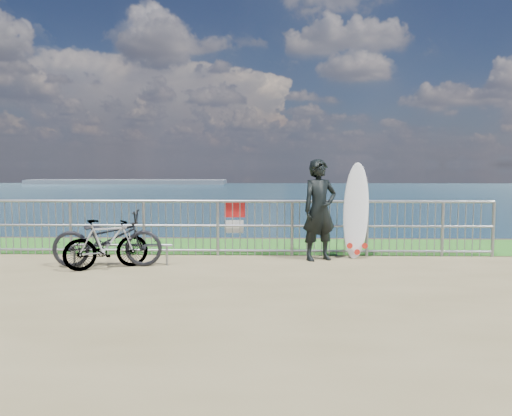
{
  "coord_description": "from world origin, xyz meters",
  "views": [
    {
      "loc": [
        0.53,
        -8.36,
        1.83
      ],
      "look_at": [
        0.28,
        1.2,
        1.0
      ],
      "focal_mm": 35.0,
      "sensor_mm": 36.0,
      "label": 1
    }
  ],
  "objects_px": {
    "surfer": "(319,210)",
    "bicycle_near": "(107,239)",
    "surfboard": "(356,214)",
    "bicycle_far": "(106,244)"
  },
  "relations": [
    {
      "from": "surfer",
      "to": "bicycle_far",
      "type": "xyz_separation_m",
      "value": [
        -3.82,
        -0.92,
        -0.53
      ]
    },
    {
      "from": "bicycle_near",
      "to": "bicycle_far",
      "type": "height_order",
      "value": "bicycle_near"
    },
    {
      "from": "surfer",
      "to": "bicycle_near",
      "type": "relative_size",
      "value": 1.0
    },
    {
      "from": "surfboard",
      "to": "bicycle_near",
      "type": "xyz_separation_m",
      "value": [
        -4.61,
        -1.02,
        -0.36
      ]
    },
    {
      "from": "surfer",
      "to": "bicycle_near",
      "type": "xyz_separation_m",
      "value": [
        -3.87,
        -0.73,
        -0.46
      ]
    },
    {
      "from": "surfboard",
      "to": "bicycle_far",
      "type": "distance_m",
      "value": 4.74
    },
    {
      "from": "bicycle_far",
      "to": "surfboard",
      "type": "bearing_deg",
      "value": -103.73
    },
    {
      "from": "surfboard",
      "to": "bicycle_near",
      "type": "bearing_deg",
      "value": -167.58
    },
    {
      "from": "surfer",
      "to": "surfboard",
      "type": "xyz_separation_m",
      "value": [
        0.74,
        0.28,
        -0.1
      ]
    },
    {
      "from": "surfboard",
      "to": "bicycle_far",
      "type": "xyz_separation_m",
      "value": [
        -4.57,
        -1.2,
        -0.43
      ]
    }
  ]
}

